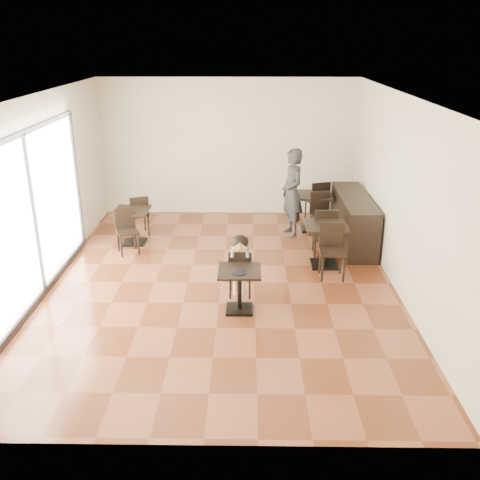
{
  "coord_description": "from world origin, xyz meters",
  "views": [
    {
      "loc": [
        0.46,
        -8.51,
        4.08
      ],
      "look_at": [
        0.34,
        -0.5,
        1.0
      ],
      "focal_mm": 40.0,
      "sensor_mm": 36.0,
      "label": 1
    }
  ],
  "objects_px": {
    "chair_back_b": "(323,216)",
    "chair_back_a": "(317,201)",
    "cafe_table_left": "(133,226)",
    "chair_mid_b": "(332,252)",
    "adult_patron": "(292,193)",
    "cafe_table_mid": "(325,245)",
    "child": "(240,266)",
    "chair_mid_a": "(324,231)",
    "chair_left_a": "(138,215)",
    "child_chair": "(240,272)",
    "chair_left_b": "(128,232)",
    "cafe_table_back": "(313,212)",
    "child_table": "(240,290)"
  },
  "relations": [
    {
      "from": "cafe_table_mid",
      "to": "chair_mid_b",
      "type": "xyz_separation_m",
      "value": [
        0.05,
        -0.55,
        0.08
      ]
    },
    {
      "from": "cafe_table_left",
      "to": "chair_back_b",
      "type": "distance_m",
      "value": 3.98
    },
    {
      "from": "chair_left_b",
      "to": "chair_back_b",
      "type": "xyz_separation_m",
      "value": [
        3.97,
        0.89,
        0.05
      ]
    },
    {
      "from": "chair_left_b",
      "to": "chair_mid_b",
      "type": "bearing_deg",
      "value": -39.56
    },
    {
      "from": "child",
      "to": "chair_mid_b",
      "type": "xyz_separation_m",
      "value": [
        1.62,
        0.7,
        -0.04
      ]
    },
    {
      "from": "chair_mid_b",
      "to": "chair_back_b",
      "type": "distance_m",
      "value": 2.0
    },
    {
      "from": "child_chair",
      "to": "cafe_table_back",
      "type": "height_order",
      "value": "child_chair"
    },
    {
      "from": "cafe_table_mid",
      "to": "chair_back_a",
      "type": "relative_size",
      "value": 0.83
    },
    {
      "from": "child_chair",
      "to": "chair_back_b",
      "type": "xyz_separation_m",
      "value": [
        1.72,
        2.69,
        0.08
      ]
    },
    {
      "from": "chair_left_a",
      "to": "chair_left_b",
      "type": "relative_size",
      "value": 1.0
    },
    {
      "from": "cafe_table_left",
      "to": "child",
      "type": "bearing_deg",
      "value": -46.25
    },
    {
      "from": "adult_patron",
      "to": "chair_back_b",
      "type": "bearing_deg",
      "value": 51.91
    },
    {
      "from": "adult_patron",
      "to": "cafe_table_back",
      "type": "bearing_deg",
      "value": 103.57
    },
    {
      "from": "child_chair",
      "to": "chair_mid_a",
      "type": "bearing_deg",
      "value": -132.12
    },
    {
      "from": "chair_mid_b",
      "to": "chair_left_b",
      "type": "distance_m",
      "value": 4.03
    },
    {
      "from": "cafe_table_left",
      "to": "chair_mid_b",
      "type": "relative_size",
      "value": 0.75
    },
    {
      "from": "chair_mid_b",
      "to": "chair_left_a",
      "type": "height_order",
      "value": "chair_mid_b"
    },
    {
      "from": "chair_left_a",
      "to": "chair_back_b",
      "type": "xyz_separation_m",
      "value": [
        3.97,
        -0.21,
        0.05
      ]
    },
    {
      "from": "child_table",
      "to": "cafe_table_back",
      "type": "height_order",
      "value": "cafe_table_back"
    },
    {
      "from": "chair_back_a",
      "to": "cafe_table_mid",
      "type": "bearing_deg",
      "value": 69.8
    },
    {
      "from": "adult_patron",
      "to": "cafe_table_left",
      "type": "height_order",
      "value": "adult_patron"
    },
    {
      "from": "chair_mid_b",
      "to": "cafe_table_back",
      "type": "bearing_deg",
      "value": 91.88
    },
    {
      "from": "cafe_table_back",
      "to": "cafe_table_mid",
      "type": "bearing_deg",
      "value": -89.92
    },
    {
      "from": "child_chair",
      "to": "chair_back_a",
      "type": "height_order",
      "value": "chair_back_a"
    },
    {
      "from": "chair_mid_a",
      "to": "child_chair",
      "type": "bearing_deg",
      "value": 48.59
    },
    {
      "from": "child_table",
      "to": "chair_left_a",
      "type": "distance_m",
      "value": 4.12
    },
    {
      "from": "child_chair",
      "to": "cafe_table_back",
      "type": "bearing_deg",
      "value": -115.87
    },
    {
      "from": "chair_left_b",
      "to": "chair_back_a",
      "type": "height_order",
      "value": "chair_back_a"
    },
    {
      "from": "cafe_table_left",
      "to": "adult_patron",
      "type": "bearing_deg",
      "value": 10.09
    },
    {
      "from": "adult_patron",
      "to": "child_chair",
      "type": "bearing_deg",
      "value": -36.95
    },
    {
      "from": "chair_left_a",
      "to": "chair_left_b",
      "type": "distance_m",
      "value": 1.1
    },
    {
      "from": "cafe_table_mid",
      "to": "chair_mid_a",
      "type": "bearing_deg",
      "value": 84.86
    },
    {
      "from": "chair_left_a",
      "to": "chair_left_b",
      "type": "xyz_separation_m",
      "value": [
        0.0,
        -1.1,
        0.0
      ]
    },
    {
      "from": "adult_patron",
      "to": "chair_mid_a",
      "type": "distance_m",
      "value": 1.35
    },
    {
      "from": "cafe_table_left",
      "to": "chair_left_a",
      "type": "xyz_separation_m",
      "value": [
        0.0,
        0.55,
        0.07
      ]
    },
    {
      "from": "chair_left_a",
      "to": "child_chair",
      "type": "bearing_deg",
      "value": 104.16
    },
    {
      "from": "adult_patron",
      "to": "cafe_table_mid",
      "type": "relative_size",
      "value": 2.31
    },
    {
      "from": "cafe_table_mid",
      "to": "chair_mid_a",
      "type": "relative_size",
      "value": 0.83
    },
    {
      "from": "child_table",
      "to": "chair_mid_a",
      "type": "relative_size",
      "value": 0.71
    },
    {
      "from": "cafe_table_left",
      "to": "chair_left_b",
      "type": "bearing_deg",
      "value": -90.0
    },
    {
      "from": "chair_mid_a",
      "to": "chair_mid_b",
      "type": "height_order",
      "value": "same"
    },
    {
      "from": "cafe_table_back",
      "to": "chair_mid_a",
      "type": "height_order",
      "value": "chair_mid_a"
    },
    {
      "from": "cafe_table_left",
      "to": "chair_left_b",
      "type": "distance_m",
      "value": 0.56
    },
    {
      "from": "child",
      "to": "adult_patron",
      "type": "height_order",
      "value": "adult_patron"
    },
    {
      "from": "child_table",
      "to": "chair_mid_b",
      "type": "distance_m",
      "value": 2.05
    },
    {
      "from": "adult_patron",
      "to": "child",
      "type": "bearing_deg",
      "value": -36.95
    },
    {
      "from": "child_chair",
      "to": "chair_mid_a",
      "type": "relative_size",
      "value": 0.85
    },
    {
      "from": "chair_mid_a",
      "to": "chair_left_b",
      "type": "distance_m",
      "value": 3.88
    },
    {
      "from": "child_chair",
      "to": "chair_left_a",
      "type": "relative_size",
      "value": 0.94
    },
    {
      "from": "chair_back_b",
      "to": "chair_back_a",
      "type": "bearing_deg",
      "value": 72.95
    }
  ]
}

